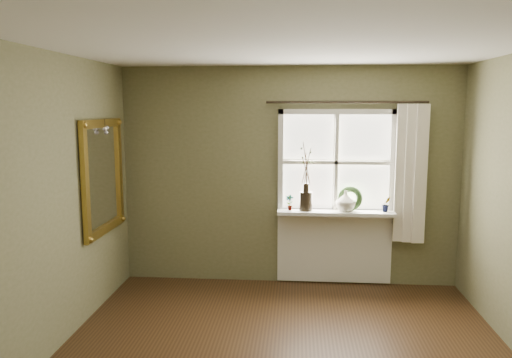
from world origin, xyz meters
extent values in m
plane|color=silver|center=(0.00, 0.00, 2.60)|extent=(4.50, 4.50, 0.00)
cube|color=#6B6A46|center=(0.00, 2.30, 1.30)|extent=(4.00, 0.10, 2.60)
cube|color=#6B6A46|center=(-2.05, 0.00, 1.30)|extent=(0.10, 4.50, 2.60)
cube|color=white|center=(0.55, 2.22, 0.89)|extent=(1.36, 0.06, 0.06)
cube|color=white|center=(0.55, 2.22, 2.07)|extent=(1.36, 0.06, 0.06)
cube|color=white|center=(-0.10, 2.22, 1.48)|extent=(0.06, 0.06, 1.24)
cube|color=white|center=(1.20, 2.22, 1.48)|extent=(0.06, 0.06, 1.24)
cube|color=white|center=(0.55, 2.22, 1.48)|extent=(1.24, 0.05, 0.04)
cube|color=white|center=(0.55, 2.22, 1.48)|extent=(0.04, 0.05, 1.12)
cube|color=white|center=(0.23, 2.25, 1.77)|extent=(0.59, 0.01, 0.53)
cube|color=white|center=(0.88, 2.25, 1.77)|extent=(0.59, 0.01, 0.53)
cube|color=white|center=(0.23, 2.25, 1.19)|extent=(0.59, 0.01, 0.53)
cube|color=white|center=(0.88, 2.25, 1.19)|extent=(0.59, 0.01, 0.53)
cube|color=white|center=(0.55, 2.12, 0.90)|extent=(1.36, 0.26, 0.04)
cube|color=white|center=(0.55, 2.23, 0.46)|extent=(1.36, 0.04, 0.88)
cylinder|color=black|center=(0.20, 2.12, 1.03)|extent=(0.17, 0.17, 0.22)
imported|color=beige|center=(0.66, 2.12, 1.04)|extent=(0.29, 0.29, 0.24)
torus|color=#28441E|center=(0.72, 2.16, 1.03)|extent=(0.32, 0.21, 0.30)
imported|color=#28441E|center=(0.01, 2.12, 1.01)|extent=(0.11, 0.09, 0.18)
imported|color=#28441E|center=(1.13, 2.12, 1.01)|extent=(0.12, 0.11, 0.18)
cube|color=white|center=(1.39, 2.13, 1.37)|extent=(0.36, 0.12, 1.59)
cylinder|color=black|center=(0.65, 2.17, 2.18)|extent=(1.84, 0.03, 0.03)
cube|color=white|center=(-1.97, 1.45, 1.39)|extent=(0.02, 0.84, 1.04)
cube|color=olive|center=(-1.96, 1.45, 1.96)|extent=(0.05, 1.02, 0.09)
cube|color=olive|center=(-1.96, 1.45, 0.83)|extent=(0.05, 1.02, 0.09)
cube|color=olive|center=(-1.96, 0.98, 1.39)|extent=(0.05, 0.09, 1.04)
cube|color=olive|center=(-1.96, 1.91, 1.39)|extent=(0.05, 0.09, 1.04)
sphere|color=silver|center=(-1.91, 1.42, 1.90)|extent=(0.04, 0.04, 0.04)
sphere|color=silver|center=(-1.91, 1.45, 1.86)|extent=(0.04, 0.04, 0.04)
sphere|color=silver|center=(-1.91, 1.48, 1.91)|extent=(0.04, 0.04, 0.04)
camera|label=1|loc=(0.09, -3.65, 2.13)|focal=35.00mm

